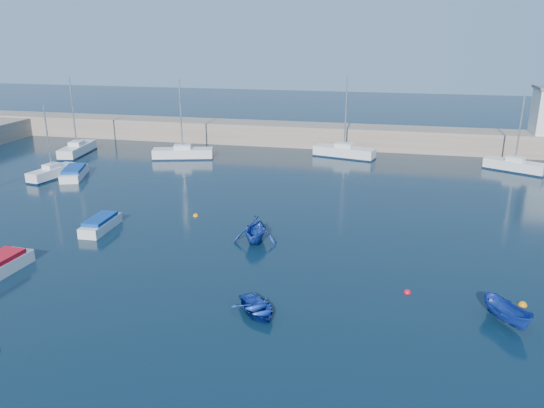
% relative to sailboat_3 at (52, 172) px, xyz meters
% --- Properties ---
extents(ground, '(220.00, 220.00, 0.00)m').
position_rel_sailboat_3_xyz_m(ground, '(22.76, -24.69, -0.57)').
color(ground, black).
rests_on(ground, ground).
extents(back_wall, '(96.00, 4.50, 2.60)m').
position_rel_sailboat_3_xyz_m(back_wall, '(22.76, 21.31, 0.73)').
color(back_wall, gray).
rests_on(back_wall, ground).
extents(sailboat_3, '(2.39, 5.46, 7.09)m').
position_rel_sailboat_3_xyz_m(sailboat_3, '(0.00, 0.00, 0.00)').
color(sailboat_3, silver).
rests_on(sailboat_3, ground).
extents(sailboat_4, '(2.85, 6.92, 8.85)m').
position_rel_sailboat_3_xyz_m(sailboat_4, '(-3.54, 9.97, 0.05)').
color(sailboat_4, silver).
rests_on(sailboat_4, ground).
extents(sailboat_5, '(6.93, 3.66, 8.81)m').
position_rel_sailboat_3_xyz_m(sailboat_5, '(9.32, 10.70, 0.07)').
color(sailboat_5, silver).
rests_on(sailboat_5, ground).
extents(sailboat_6, '(7.20, 3.57, 9.15)m').
position_rel_sailboat_3_xyz_m(sailboat_6, '(27.01, 15.50, 0.09)').
color(sailboat_6, silver).
rests_on(sailboat_6, ground).
extents(sailboat_7, '(5.98, 4.28, 7.89)m').
position_rel_sailboat_3_xyz_m(sailboat_7, '(44.71, 13.02, 0.05)').
color(sailboat_7, silver).
rests_on(sailboat_7, ground).
extents(motorboat_1, '(1.54, 4.04, 0.98)m').
position_rel_sailboat_3_xyz_m(motorboat_1, '(12.12, -11.89, -0.11)').
color(motorboat_1, silver).
rests_on(motorboat_1, ground).
extents(motorboat_2, '(3.38, 5.30, 1.03)m').
position_rel_sailboat_3_xyz_m(motorboat_2, '(1.95, 0.69, -0.09)').
color(motorboat_2, silver).
rests_on(motorboat_2, ground).
extents(dinghy_center, '(3.55, 3.69, 0.62)m').
position_rel_sailboat_3_xyz_m(dinghy_center, '(26.17, -21.00, -0.26)').
color(dinghy_center, navy).
rests_on(dinghy_center, ground).
extents(dinghy_left, '(3.16, 3.61, 1.81)m').
position_rel_sailboat_3_xyz_m(dinghy_left, '(23.65, -11.59, 0.34)').
color(dinghy_left, navy).
rests_on(dinghy_left, ground).
extents(dinghy_right, '(2.58, 3.14, 1.16)m').
position_rel_sailboat_3_xyz_m(dinghy_right, '(38.38, -19.18, 0.01)').
color(dinghy_right, navy).
rests_on(dinghy_right, ground).
extents(buoy_1, '(0.41, 0.41, 0.41)m').
position_rel_sailboat_3_xyz_m(buoy_1, '(33.68, -16.93, -0.57)').
color(buoy_1, red).
rests_on(buoy_1, ground).
extents(buoy_2, '(0.46, 0.46, 0.46)m').
position_rel_sailboat_3_xyz_m(buoy_2, '(39.58, -17.02, -0.57)').
color(buoy_2, orange).
rests_on(buoy_2, ground).
extents(buoy_3, '(0.44, 0.44, 0.44)m').
position_rel_sailboat_3_xyz_m(buoy_3, '(17.74, -7.52, -0.57)').
color(buoy_3, orange).
rests_on(buoy_3, ground).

